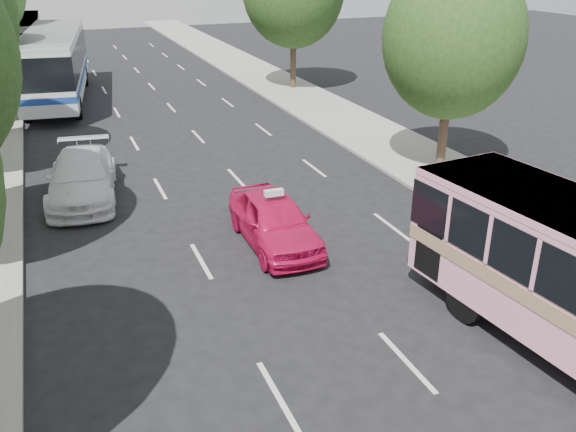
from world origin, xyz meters
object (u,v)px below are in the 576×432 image
pink_taxi (274,220)px  tour_coach_rear (23,38)px  tour_coach_front (55,60)px  white_pickup (82,177)px

pink_taxi → tour_coach_rear: 34.50m
pink_taxi → tour_coach_front: 22.27m
white_pickup → tour_coach_rear: size_ratio=0.46×
tour_coach_front → tour_coach_rear: (-1.69, 12.16, -0.22)m
pink_taxi → white_pickup: size_ratio=0.83×
pink_taxi → tour_coach_front: bearing=103.7°
tour_coach_front → tour_coach_rear: bearing=104.8°
pink_taxi → tour_coach_front: size_ratio=0.34×
tour_coach_front → tour_coach_rear: tour_coach_front is taller
pink_taxi → tour_coach_front: tour_coach_front is taller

